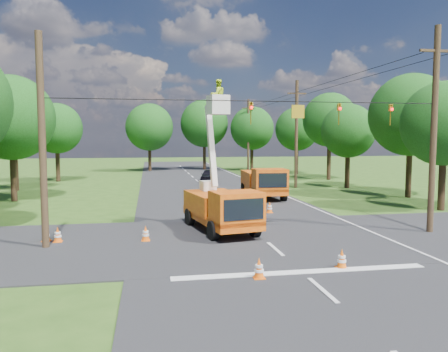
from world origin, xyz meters
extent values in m
plane|color=#2D4E17|center=(0.00, 20.00, 0.00)|extent=(140.00, 140.00, 0.00)
cube|color=black|center=(0.00, 20.00, 0.00)|extent=(12.00, 100.00, 0.06)
cube|color=black|center=(0.00, 2.00, 0.00)|extent=(56.00, 10.00, 0.07)
cube|color=silver|center=(0.00, -3.20, 0.00)|extent=(9.00, 0.45, 0.02)
cube|color=silver|center=(5.60, 20.00, 0.00)|extent=(0.12, 90.00, 0.02)
cube|color=orange|center=(-1.65, 4.12, 0.71)|extent=(3.28, 6.25, 0.45)
cube|color=orange|center=(-1.25, 2.03, 1.49)|extent=(2.46, 2.07, 1.49)
cube|color=black|center=(-1.08, 1.21, 1.53)|extent=(1.86, 0.42, 0.94)
cube|color=orange|center=(-1.80, 4.90, 1.34)|extent=(2.99, 4.04, 0.99)
cylinder|color=black|center=(-2.31, 2.08, 0.46)|extent=(0.49, 0.95, 0.91)
cylinder|color=black|center=(-0.27, 2.48, 0.46)|extent=(0.49, 0.95, 0.91)
cylinder|color=black|center=(-3.03, 5.77, 0.46)|extent=(0.49, 0.95, 0.91)
cylinder|color=black|center=(-0.99, 6.17, 0.46)|extent=(0.49, 0.95, 0.91)
cube|color=silver|center=(-2.01, 5.97, 2.08)|extent=(0.87, 0.87, 0.54)
cube|color=silver|center=(-1.91, 5.44, 4.26)|extent=(0.53, 1.35, 4.29)
cube|color=silver|center=(-1.71, 4.41, 6.29)|extent=(1.10, 1.10, 0.94)
imported|color=#C6E526|center=(-1.71, 4.41, 6.75)|extent=(0.93, 0.82, 1.61)
cube|color=orange|center=(3.62, 15.71, 0.78)|extent=(2.62, 6.56, 0.49)
cube|color=orange|center=(3.53, 13.40, 1.62)|extent=(2.44, 1.92, 1.62)
cube|color=black|center=(3.50, 12.48, 1.67)|extent=(2.05, 0.14, 1.02)
cube|color=orange|center=(3.66, 16.58, 1.46)|extent=(2.69, 4.09, 1.08)
cylinder|color=black|center=(2.41, 13.71, 0.50)|extent=(0.38, 1.00, 0.99)
cylinder|color=black|center=(4.67, 13.62, 0.50)|extent=(0.38, 1.00, 0.99)
cylinder|color=black|center=(2.57, 17.80, 0.50)|extent=(0.38, 1.00, 0.99)
cylinder|color=black|center=(4.83, 17.72, 0.50)|extent=(0.38, 1.00, 0.99)
imported|color=#DE5D12|center=(-1.76, 4.31, 0.84)|extent=(0.68, 0.51, 1.68)
imported|color=black|center=(1.22, 29.24, 0.66)|extent=(2.41, 4.12, 1.32)
cone|color=#FF630D|center=(-1.61, -3.55, 0.38)|extent=(0.36, 0.36, 0.70)
cube|color=#FF630D|center=(-1.61, -3.55, 0.04)|extent=(0.38, 0.38, 0.04)
cylinder|color=white|center=(-1.61, -3.55, 0.44)|extent=(0.26, 0.26, 0.09)
cylinder|color=white|center=(-1.61, -3.55, 0.29)|extent=(0.31, 0.31, 0.09)
cone|color=#FF630D|center=(1.57, -2.95, 0.38)|extent=(0.36, 0.36, 0.70)
cube|color=#FF630D|center=(1.57, -2.95, 0.04)|extent=(0.38, 0.38, 0.04)
cylinder|color=white|center=(1.57, -2.95, 0.44)|extent=(0.26, 0.26, 0.09)
cylinder|color=white|center=(1.57, -2.95, 0.29)|extent=(0.31, 0.31, 0.09)
cone|color=#FF630D|center=(2.21, 8.73, 0.38)|extent=(0.36, 0.36, 0.70)
cube|color=#FF630D|center=(2.21, 8.73, 0.04)|extent=(0.38, 0.38, 0.04)
cylinder|color=white|center=(2.21, 8.73, 0.44)|extent=(0.26, 0.26, 0.09)
cylinder|color=white|center=(2.21, 8.73, 0.29)|extent=(0.31, 0.31, 0.09)
cone|color=#FF630D|center=(1.80, 10.04, 0.38)|extent=(0.36, 0.36, 0.70)
cube|color=#FF630D|center=(1.80, 10.04, 0.04)|extent=(0.38, 0.38, 0.04)
cylinder|color=white|center=(1.80, 10.04, 0.44)|extent=(0.26, 0.26, 0.09)
cylinder|color=white|center=(1.80, 10.04, 0.29)|extent=(0.31, 0.31, 0.09)
cone|color=#FF630D|center=(-5.33, 2.46, 0.38)|extent=(0.36, 0.36, 0.70)
cube|color=#FF630D|center=(-5.33, 2.46, 0.04)|extent=(0.38, 0.38, 0.04)
cylinder|color=white|center=(-5.33, 2.46, 0.44)|extent=(0.26, 0.26, 0.09)
cylinder|color=white|center=(-5.33, 2.46, 0.29)|extent=(0.31, 0.31, 0.09)
cone|color=#FF630D|center=(-9.19, 2.88, 0.38)|extent=(0.36, 0.36, 0.70)
cube|color=#FF630D|center=(-9.19, 2.88, 0.04)|extent=(0.38, 0.38, 0.04)
cylinder|color=white|center=(-9.19, 2.88, 0.44)|extent=(0.26, 0.26, 0.09)
cylinder|color=white|center=(-9.19, 2.88, 0.29)|extent=(0.31, 0.31, 0.09)
cone|color=#FF630D|center=(-9.73, 3.13, 0.38)|extent=(0.36, 0.36, 0.70)
cube|color=#FF630D|center=(-9.73, 3.13, 0.04)|extent=(0.38, 0.38, 0.04)
cylinder|color=white|center=(-9.73, 3.13, 0.44)|extent=(0.26, 0.26, 0.09)
cylinder|color=white|center=(-9.73, 3.13, 0.29)|extent=(0.31, 0.31, 0.09)
cone|color=#FF630D|center=(3.84, 16.55, 0.38)|extent=(0.36, 0.36, 0.70)
cube|color=#FF630D|center=(3.84, 16.55, 0.04)|extent=(0.38, 0.38, 0.04)
cylinder|color=white|center=(3.84, 16.55, 0.44)|extent=(0.26, 0.26, 0.09)
cylinder|color=white|center=(3.84, 16.55, 0.29)|extent=(0.31, 0.31, 0.09)
cone|color=#FF630D|center=(-1.99, 10.17, 0.38)|extent=(0.36, 0.36, 0.70)
cube|color=#FF630D|center=(-1.99, 10.17, 0.04)|extent=(0.38, 0.38, 0.04)
cylinder|color=white|center=(-1.99, 10.17, 0.44)|extent=(0.26, 0.26, 0.09)
cylinder|color=white|center=(-1.99, 10.17, 0.29)|extent=(0.31, 0.31, 0.09)
cylinder|color=#4C3823|center=(8.50, 2.00, 5.00)|extent=(0.30, 0.30, 10.00)
cube|color=#4C3823|center=(8.50, 2.00, 8.80)|extent=(1.80, 0.12, 0.12)
cylinder|color=#4C3823|center=(8.50, 22.00, 5.00)|extent=(0.30, 0.30, 10.00)
cube|color=#4C3823|center=(8.50, 22.00, 8.80)|extent=(1.80, 0.12, 0.12)
cylinder|color=#4C3823|center=(8.50, 42.00, 5.00)|extent=(0.30, 0.30, 10.00)
cube|color=#4C3823|center=(8.50, 42.00, 8.80)|extent=(1.80, 0.12, 0.12)
cylinder|color=#4C3823|center=(-9.50, 2.00, 4.50)|extent=(0.30, 0.30, 9.00)
cylinder|color=black|center=(-0.50, 2.00, 6.30)|extent=(18.00, 0.04, 0.04)
cube|color=#A98714|center=(1.60, 2.00, 5.85)|extent=(0.60, 0.05, 0.60)
imported|color=#A98714|center=(-0.60, 2.00, 5.75)|extent=(0.16, 0.20, 1.00)
sphere|color=#FF0C0C|center=(-0.60, 1.88, 6.00)|extent=(0.14, 0.14, 0.14)
imported|color=#A98714|center=(3.60, 2.00, 5.75)|extent=(0.16, 0.20, 1.00)
sphere|color=#FF0C0C|center=(3.60, 1.88, 6.00)|extent=(0.14, 0.14, 0.14)
imported|color=#A98714|center=(6.20, 2.00, 5.75)|extent=(0.16, 0.20, 1.00)
sphere|color=#FF0C0C|center=(6.20, 1.88, 6.00)|extent=(0.14, 0.14, 0.14)
cylinder|color=#382616|center=(-15.00, 17.00, 2.18)|extent=(0.44, 0.44, 4.36)
sphere|color=#174211|center=(-15.00, 17.00, 6.14)|extent=(6.20, 6.20, 6.20)
cylinder|color=#382616|center=(-16.80, 24.00, 2.31)|extent=(0.44, 0.44, 4.62)
sphere|color=#174211|center=(-16.80, 24.00, 6.51)|extent=(5.80, 5.80, 5.80)
cylinder|color=#382616|center=(-14.80, 32.00, 2.02)|extent=(0.44, 0.44, 4.05)
sphere|color=#174211|center=(-14.80, 32.00, 5.70)|extent=(5.40, 5.40, 5.40)
cylinder|color=#382616|center=(13.50, 8.00, 1.98)|extent=(0.44, 0.44, 3.96)
sphere|color=#174211|center=(13.50, 8.00, 5.58)|extent=(5.40, 5.40, 5.40)
cylinder|color=#382616|center=(15.00, 14.00, 2.29)|extent=(0.44, 0.44, 4.58)
sphere|color=#174211|center=(15.00, 14.00, 6.45)|extent=(6.40, 6.40, 6.40)
cylinder|color=#382616|center=(13.20, 21.00, 1.89)|extent=(0.44, 0.44, 3.78)
sphere|color=#174211|center=(13.20, 21.00, 5.33)|extent=(5.00, 5.00, 5.00)
cylinder|color=#382616|center=(14.80, 29.00, 2.38)|extent=(0.44, 0.44, 4.75)
sphere|color=#174211|center=(14.80, 29.00, 6.70)|extent=(6.00, 6.00, 6.00)
cylinder|color=#382616|center=(13.80, 37.00, 2.07)|extent=(0.44, 0.44, 4.14)
sphere|color=#174211|center=(13.80, 37.00, 5.83)|extent=(5.60, 5.60, 5.60)
cylinder|color=#382616|center=(-5.00, 45.00, 2.20)|extent=(0.44, 0.44, 4.40)
sphere|color=#174211|center=(-5.00, 45.00, 6.20)|extent=(6.60, 6.60, 6.60)
cylinder|color=#382616|center=(3.00, 47.00, 2.42)|extent=(0.44, 0.44, 4.84)
sphere|color=#174211|center=(3.00, 47.00, 6.82)|extent=(7.00, 7.00, 7.00)
cylinder|color=#382616|center=(9.50, 44.00, 2.16)|extent=(0.44, 0.44, 4.31)
sphere|color=#174211|center=(9.50, 44.00, 6.08)|extent=(6.20, 6.20, 6.20)
camera|label=1|loc=(-5.14, -17.20, 4.63)|focal=35.00mm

